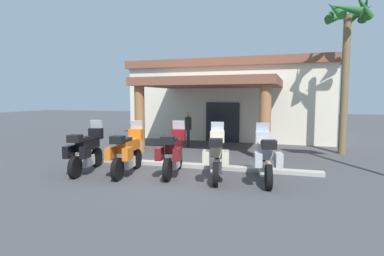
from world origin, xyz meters
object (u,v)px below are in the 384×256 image
(motorcycle_maroon, at_px, (173,152))
(palm_tree_near_portico, at_px, (347,36))
(motorcycle_black, at_px, (86,150))
(motorcycle_orange, at_px, (127,152))
(motorcycle_cream, at_px, (216,155))
(pedestrian, at_px, (188,127))
(motorcycle_silver, at_px, (265,157))
(motel_building, at_px, (233,99))

(motorcycle_maroon, bearing_deg, palm_tree_near_portico, -53.15)
(motorcycle_black, distance_m, motorcycle_orange, 1.38)
(motorcycle_cream, height_order, pedestrian, pedestrian)
(motorcycle_black, height_order, motorcycle_silver, same)
(pedestrian, relative_size, palm_tree_near_portico, 0.26)
(motorcycle_silver, bearing_deg, motorcycle_black, 84.67)
(motorcycle_orange, relative_size, palm_tree_near_portico, 0.34)
(motorcycle_maroon, xyz_separation_m, motorcycle_silver, (2.75, -0.02, 0.00))
(motel_building, bearing_deg, pedestrian, -102.65)
(motorcycle_orange, relative_size, motorcycle_cream, 1.01)
(motel_building, bearing_deg, motorcycle_orange, -96.01)
(motorcycle_orange, bearing_deg, motorcycle_black, 88.96)
(motel_building, distance_m, motorcycle_silver, 10.73)
(motorcycle_maroon, distance_m, pedestrian, 5.39)
(motorcycle_orange, distance_m, palm_tree_near_portico, 9.96)
(motorcycle_silver, relative_size, pedestrian, 1.30)
(motorcycle_silver, distance_m, pedestrian, 6.58)
(motorcycle_silver, bearing_deg, motorcycle_orange, 84.41)
(motorcycle_black, relative_size, motorcycle_cream, 1.00)
(pedestrian, height_order, palm_tree_near_portico, palm_tree_near_portico)
(motorcycle_black, bearing_deg, motel_building, -25.69)
(motorcycle_cream, relative_size, palm_tree_near_portico, 0.34)
(motel_building, xyz_separation_m, motorcycle_cream, (1.21, -10.39, -1.57))
(motorcycle_black, xyz_separation_m, palm_tree_near_portico, (8.33, 5.92, 4.18))
(motorcycle_orange, bearing_deg, motel_building, -14.78)
(motorcycle_cream, bearing_deg, motorcycle_black, 84.37)
(motel_building, bearing_deg, motorcycle_silver, -73.65)
(motorcycle_silver, relative_size, palm_tree_near_portico, 0.34)
(motorcycle_silver, height_order, palm_tree_near_portico, palm_tree_near_portico)
(motorcycle_orange, height_order, pedestrian, pedestrian)
(palm_tree_near_portico, bearing_deg, motorcycle_cream, -127.05)
(motorcycle_maroon, relative_size, palm_tree_near_portico, 0.34)
(motorcycle_cream, bearing_deg, palm_tree_near_portico, -47.66)
(motorcycle_cream, relative_size, pedestrian, 1.30)
(motorcycle_cream, bearing_deg, motorcycle_maroon, 74.50)
(motorcycle_black, xyz_separation_m, pedestrian, (1.58, 5.73, 0.28))
(motorcycle_black, height_order, motorcycle_maroon, same)
(pedestrian, bearing_deg, palm_tree_near_portico, 163.07)
(motorcycle_orange, xyz_separation_m, motorcycle_maroon, (1.38, 0.35, 0.00))
(motorcycle_maroon, bearing_deg, motel_building, -8.39)
(palm_tree_near_portico, bearing_deg, motorcycle_silver, -117.30)
(motel_building, relative_size, pedestrian, 7.00)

